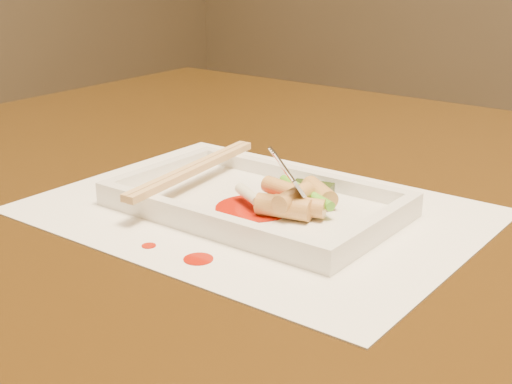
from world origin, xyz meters
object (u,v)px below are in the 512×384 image
Objects in this scene: table at (399,291)px; fork at (333,133)px; plate_base at (256,206)px; chopstick_a at (190,168)px; placemat at (256,211)px.

table is 10.00× the size of fork.
plate_base is 0.08m from chopstick_a.
placemat is 1.95× the size of chopstick_a.
chopstick_a is (-0.18, -0.12, 0.13)m from table.
plate_base is at bearing -129.00° from table.
placemat is at bearing -129.00° from table.
chopstick_a reaches higher than placemat.
chopstick_a is at bearing -173.25° from fork.
placemat is 0.09m from chopstick_a.
plate_base is 1.86× the size of fork.
fork reaches higher than placemat.
table is at bearing 51.00° from placemat.
plate_base is 0.11m from fork.
plate_base is at bearing -90.00° from placemat.
plate_base reaches higher than placemat.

